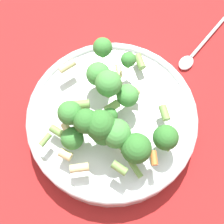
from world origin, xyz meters
TOP-DOWN VIEW (x-y plane):
  - ground_plane at (0.00, 0.00)m, footprint 3.00×3.00m
  - bowl at (0.00, 0.00)m, footprint 0.29×0.29m
  - pasta_salad at (0.02, 0.00)m, footprint 0.24×0.22m
  - spoon at (-0.19, 0.12)m, footprint 0.15×0.08m

SIDE VIEW (x-z plane):
  - ground_plane at x=0.00m, z-range 0.00..0.00m
  - spoon at x=-0.19m, z-range 0.00..0.01m
  - bowl at x=0.00m, z-range 0.00..0.05m
  - pasta_salad at x=0.02m, z-range 0.05..0.14m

